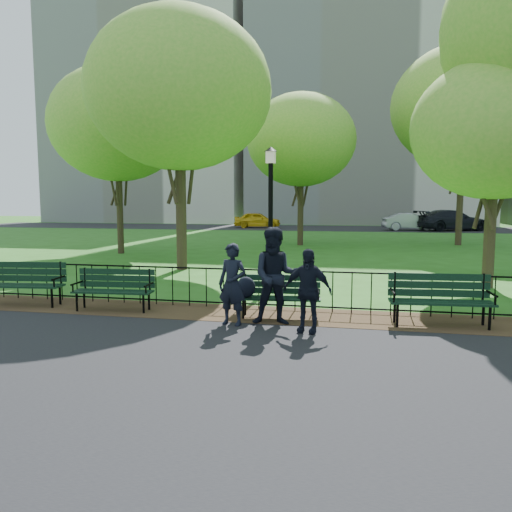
% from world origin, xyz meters
% --- Properties ---
extents(ground, '(120.00, 120.00, 0.00)m').
position_xyz_m(ground, '(0.00, 0.00, 0.00)').
color(ground, '#285C18').
extents(asphalt_path, '(60.00, 9.20, 0.01)m').
position_xyz_m(asphalt_path, '(0.00, -3.40, 0.01)').
color(asphalt_path, black).
rests_on(asphalt_path, ground).
extents(dirt_strip, '(60.00, 1.60, 0.01)m').
position_xyz_m(dirt_strip, '(0.00, 1.50, 0.01)').
color(dirt_strip, '#352516').
rests_on(dirt_strip, ground).
extents(far_street, '(70.00, 9.00, 0.01)m').
position_xyz_m(far_street, '(0.00, 35.00, 0.01)').
color(far_street, black).
rests_on(far_street, ground).
extents(iron_fence, '(24.06, 0.06, 1.00)m').
position_xyz_m(iron_fence, '(0.00, 2.00, 0.50)').
color(iron_fence, black).
rests_on(iron_fence, ground).
extents(apartment_west, '(22.00, 15.00, 26.00)m').
position_xyz_m(apartment_west, '(-22.00, 48.00, 13.00)').
color(apartment_west, beige).
rests_on(apartment_west, ground).
extents(apartment_mid, '(24.00, 15.00, 30.00)m').
position_xyz_m(apartment_mid, '(2.00, 48.00, 15.00)').
color(apartment_mid, beige).
rests_on(apartment_mid, ground).
extents(park_bench_main, '(1.71, 0.68, 0.94)m').
position_xyz_m(park_bench_main, '(-0.33, 1.26, 0.59)').
color(park_bench_main, black).
rests_on(park_bench_main, ground).
extents(park_bench_left_a, '(1.75, 0.66, 0.97)m').
position_xyz_m(park_bench_left_a, '(-3.66, 1.30, 0.56)').
color(park_bench_left_a, black).
rests_on(park_bench_left_a, ground).
extents(park_bench_left_b, '(1.93, 0.80, 1.07)m').
position_xyz_m(park_bench_left_b, '(-5.95, 1.36, 0.61)').
color(park_bench_left_b, black).
rests_on(park_bench_left_b, ground).
extents(park_bench_right_a, '(1.93, 0.72, 1.08)m').
position_xyz_m(park_bench_right_a, '(3.06, 1.32, 0.62)').
color(park_bench_right_a, black).
rests_on(park_bench_right_a, ground).
extents(lamppost, '(0.34, 0.34, 3.81)m').
position_xyz_m(lamppost, '(-0.84, 4.75, 2.08)').
color(lamppost, black).
rests_on(lamppost, ground).
extents(tree_near_w, '(6.23, 6.23, 8.69)m').
position_xyz_m(tree_near_w, '(-4.50, 7.76, 6.03)').
color(tree_near_w, '#2D2116').
rests_on(tree_near_w, ground).
extents(tree_near_e, '(4.43, 4.43, 6.17)m').
position_xyz_m(tree_near_e, '(5.01, 6.07, 4.28)').
color(tree_near_e, '#2D2116').
rests_on(tree_near_e, ground).
extents(tree_mid_w, '(5.94, 5.94, 8.27)m').
position_xyz_m(tree_mid_w, '(-9.06, 12.22, 5.74)').
color(tree_mid_w, '#2D2116').
rests_on(tree_mid_w, ground).
extents(tree_far_c, '(5.73, 5.73, 7.98)m').
position_xyz_m(tree_far_c, '(-1.59, 18.05, 5.54)').
color(tree_far_c, '#2D2116').
rests_on(tree_far_c, ground).
extents(tree_far_e, '(7.52, 7.52, 10.48)m').
position_xyz_m(tree_far_e, '(6.72, 19.82, 7.28)').
color(tree_far_e, '#2D2116').
rests_on(tree_far_e, ground).
extents(person_left, '(0.64, 0.49, 1.57)m').
position_xyz_m(person_left, '(-0.82, 0.55, 0.80)').
color(person_left, black).
rests_on(person_left, asphalt_path).
extents(person_mid, '(0.97, 0.61, 1.87)m').
position_xyz_m(person_mid, '(-0.01, 0.74, 0.95)').
color(person_mid, black).
rests_on(person_mid, asphalt_path).
extents(person_right, '(0.94, 0.51, 1.52)m').
position_xyz_m(person_right, '(0.64, 0.31, 0.77)').
color(person_right, black).
rests_on(person_right, asphalt_path).
extents(taxi, '(4.13, 1.91, 1.37)m').
position_xyz_m(taxi, '(-7.26, 34.13, 0.70)').
color(taxi, gold).
rests_on(taxi, far_street).
extents(sedan_silver, '(4.41, 2.26, 1.38)m').
position_xyz_m(sedan_silver, '(5.40, 33.06, 0.70)').
color(sedan_silver, '#9C9EA3').
rests_on(sedan_silver, far_street).
extents(sedan_dark, '(6.12, 4.21, 1.64)m').
position_xyz_m(sedan_dark, '(8.63, 33.19, 0.83)').
color(sedan_dark, black).
rests_on(sedan_dark, far_street).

